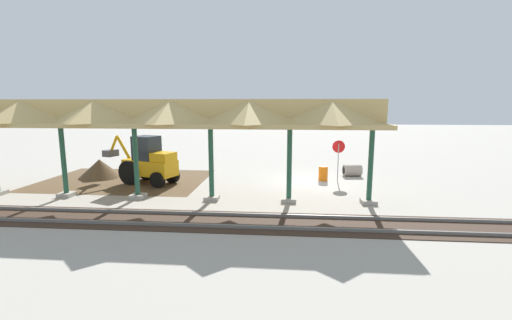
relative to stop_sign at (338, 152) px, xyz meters
The scene contains 9 objects.
ground_plane 2.42m from the stop_sign, ahead, with size 120.00×120.00×0.00m, color #9E998E.
dirt_work_zone 13.27m from the stop_sign, ahead, with size 9.91×7.00×0.01m, color brown.
platform_canopy 11.82m from the stop_sign, 24.19° to the left, with size 23.85×3.20×4.90m.
rail_tracks 8.20m from the stop_sign, 78.52° to the left, with size 60.00×2.58×0.15m.
stop_sign is the anchor object (origin of this frame).
backhoe 11.41m from the stop_sign, ahead, with size 5.11×2.85×2.82m.
dirt_mound 15.18m from the stop_sign, ahead, with size 5.29×5.29×2.35m, color brown.
concrete_pipe 2.45m from the stop_sign, 126.20° to the right, with size 1.22×0.91×0.76m.
traffic_barrel 1.62m from the stop_sign, ahead, with size 0.56×0.56×0.90m, color orange.
Camera 1 is at (1.63, 20.60, 4.68)m, focal length 24.00 mm.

